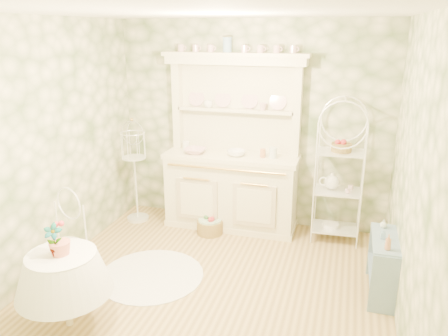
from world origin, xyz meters
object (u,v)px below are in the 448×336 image
(birdcage_stand, at_px, (135,174))
(floor_basket, at_px, (210,224))
(round_table, at_px, (65,289))
(side_shelf, at_px, (382,269))
(cafe_chair, at_px, (62,244))
(kitchen_dresser, at_px, (231,144))
(bakers_rack, at_px, (339,174))

(birdcage_stand, height_order, floor_basket, birdcage_stand)
(round_table, distance_m, floor_basket, 2.25)
(side_shelf, height_order, cafe_chair, cafe_chair)
(kitchen_dresser, height_order, floor_basket, kitchen_dresser)
(bakers_rack, xyz_separation_m, cafe_chair, (-2.64, -1.88, -0.41))
(bakers_rack, height_order, round_table, bakers_rack)
(cafe_chair, relative_size, birdcage_stand, 0.70)
(side_shelf, height_order, round_table, round_table)
(round_table, relative_size, cafe_chair, 0.79)
(bakers_rack, bearing_deg, round_table, -134.97)
(cafe_chair, bearing_deg, birdcage_stand, 107.02)
(floor_basket, bearing_deg, side_shelf, -21.42)
(kitchen_dresser, distance_m, bakers_rack, 1.40)
(kitchen_dresser, relative_size, floor_basket, 5.91)
(birdcage_stand, bearing_deg, floor_basket, -6.87)
(kitchen_dresser, height_order, round_table, kitchen_dresser)
(kitchen_dresser, relative_size, cafe_chair, 2.42)
(side_shelf, relative_size, floor_basket, 1.68)
(side_shelf, xyz_separation_m, cafe_chair, (-3.14, -0.76, 0.19))
(bakers_rack, bearing_deg, birdcage_stand, -179.18)
(kitchen_dresser, relative_size, side_shelf, 3.53)
(bakers_rack, distance_m, side_shelf, 1.36)
(round_table, bearing_deg, floor_basket, 73.33)
(side_shelf, distance_m, birdcage_stand, 3.36)
(bakers_rack, bearing_deg, floor_basket, -171.93)
(side_shelf, relative_size, round_table, 0.87)
(bakers_rack, distance_m, floor_basket, 1.77)
(kitchen_dresser, bearing_deg, bakers_rack, -0.61)
(kitchen_dresser, xyz_separation_m, round_table, (-0.84, -2.45, -0.77))
(kitchen_dresser, bearing_deg, cafe_chair, -123.72)
(cafe_chair, xyz_separation_m, birdcage_stand, (-0.05, 1.71, 0.20))
(cafe_chair, bearing_deg, round_table, -37.79)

